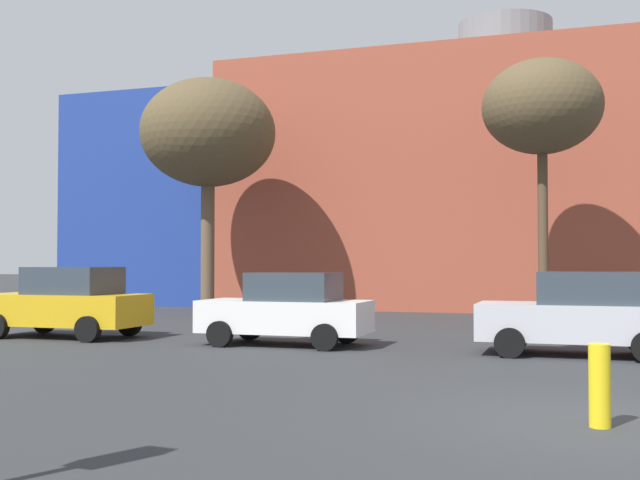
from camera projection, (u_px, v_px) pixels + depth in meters
name	position (u px, v px, depth m)	size (l,w,h in m)	color
ground_plane	(597.00, 421.00, 9.05)	(200.00, 200.00, 0.00)	#2D3033
building_backdrop	(506.00, 189.00, 33.40)	(38.96, 10.50, 12.30)	#9E4733
parked_car_0	(67.00, 302.00, 19.29)	(4.06, 1.99, 1.76)	gold
parked_car_1	(287.00, 309.00, 17.45)	(3.80, 1.87, 1.64)	white
parked_car_2	(580.00, 314.00, 15.49)	(3.88, 1.91, 1.68)	silver
bare_tree_0	(542.00, 108.00, 23.81)	(3.66, 3.66, 8.16)	brown
bare_tree_1	(208.00, 134.00, 27.84)	(4.87, 4.87, 8.51)	brown
bollard_yellow_1	(600.00, 386.00, 8.70)	(0.24, 0.24, 0.94)	yellow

